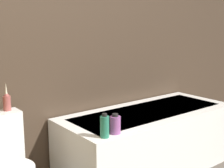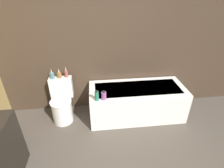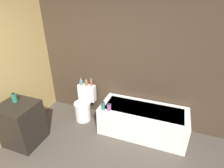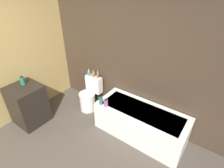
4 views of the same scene
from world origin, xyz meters
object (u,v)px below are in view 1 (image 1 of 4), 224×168
shampoo_bottle_tall (105,126)px  bathtub (148,140)px  shampoo_bottle_short (115,125)px  vase_bronze (7,101)px

shampoo_bottle_tall → bathtub: bearing=21.7°
shampoo_bottle_short → bathtub: bearing=23.8°
bathtub → shampoo_bottle_short: bearing=-156.2°
vase_bronze → shampoo_bottle_tall: 0.73m
shampoo_bottle_tall → shampoo_bottle_short: bearing=8.8°
bathtub → vase_bronze: bearing=169.0°
vase_bronze → shampoo_bottle_short: size_ratio=1.39×
vase_bronze → shampoo_bottle_tall: size_ratio=1.18×
vase_bronze → shampoo_bottle_short: 0.80m
bathtub → shampoo_bottle_tall: (-0.71, -0.28, 0.36)m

